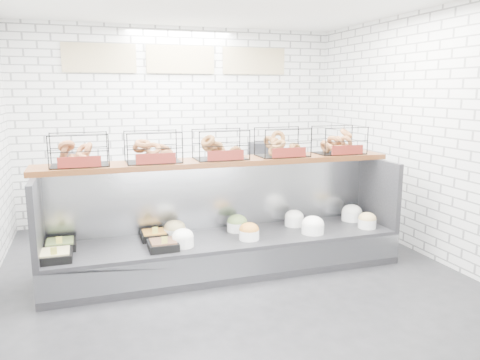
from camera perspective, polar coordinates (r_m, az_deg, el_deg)
name	(u,v)px	position (r m, az deg, el deg)	size (l,w,h in m)	color
ground	(235,279)	(5.24, -0.66, -12.02)	(5.50, 5.50, 0.00)	black
room_shell	(218,88)	(5.40, -2.68, 11.09)	(5.02, 5.51, 3.01)	silver
display_case	(226,241)	(5.43, -1.67, -7.47)	(4.00, 0.90, 1.20)	black
bagel_shelf	(221,149)	(5.36, -2.30, 3.85)	(4.10, 0.50, 0.40)	#43210E
prep_counter	(187,192)	(7.35, -6.49, -1.50)	(4.00, 0.60, 1.20)	#93969B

